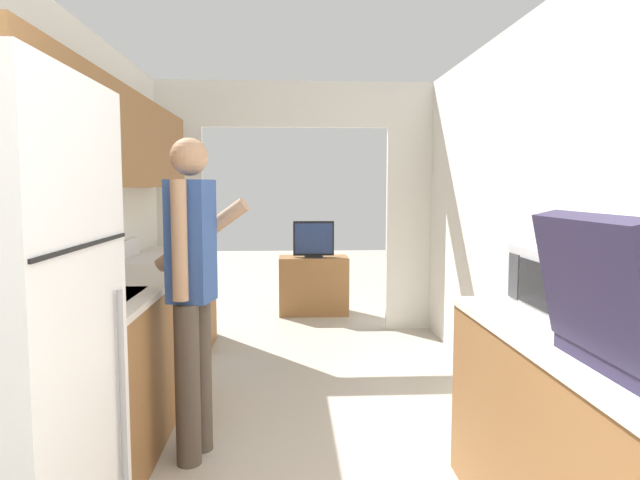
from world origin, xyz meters
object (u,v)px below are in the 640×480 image
object	(u,v)px
person	(192,288)
television	(314,240)
microwave	(572,282)
range_oven	(164,314)
tv_cabinet	(313,285)

from	to	relation	value
person	television	xyz separation A→B (m)	(0.79, 3.43, -0.06)
microwave	television	distance (m)	4.16
range_oven	tv_cabinet	size ratio (longest dim) A/B	1.32
person	microwave	size ratio (longest dim) A/B	3.18
person	television	bearing A→B (deg)	0.01
range_oven	microwave	xyz separation A→B (m)	(2.23, -2.11, 0.59)
television	microwave	bearing A→B (deg)	-76.67
microwave	tv_cabinet	bearing A→B (deg)	103.20
range_oven	microwave	size ratio (longest dim) A/B	1.93
tv_cabinet	television	distance (m)	0.53
tv_cabinet	television	xyz separation A→B (m)	(-0.00, -0.04, 0.53)
range_oven	person	world-z (taller)	person
person	television	world-z (taller)	person
person	tv_cabinet	xyz separation A→B (m)	(0.79, 3.48, -0.60)
range_oven	television	world-z (taller)	television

